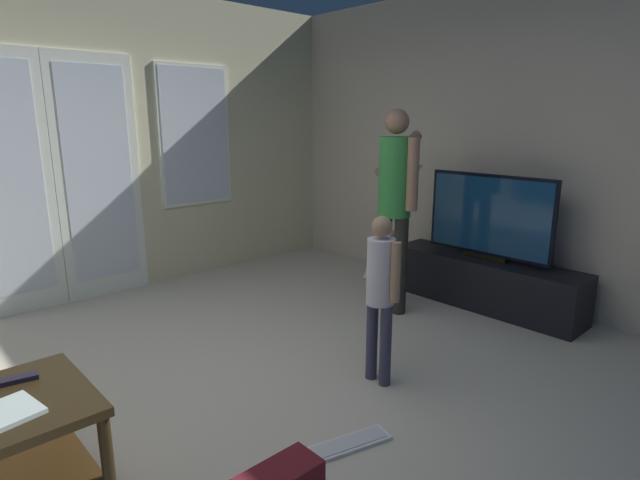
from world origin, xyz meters
TOP-DOWN VIEW (x-y plane):
  - ground_plane at (0.00, 0.00)m, footprint 6.02×4.98m
  - wall_back_with_doors at (0.04, 2.46)m, footprint 6.02×0.09m
  - wall_right_plain at (2.98, 0.00)m, footprint 0.06×4.98m
  - tv_stand at (2.65, -0.14)m, footprint 0.41×1.67m
  - flat_screen_tv at (2.64, -0.14)m, footprint 0.08×1.11m
  - person_adult at (1.99, 0.34)m, footprint 0.69×0.45m
  - person_child at (0.98, -0.38)m, footprint 0.36×0.28m
  - loose_keyboard at (0.38, -0.71)m, footprint 0.46×0.24m
  - tv_remote_black at (-0.87, 0.06)m, footprint 0.18×0.08m

SIDE VIEW (x-z plane):
  - ground_plane at x=0.00m, z-range -0.02..0.00m
  - loose_keyboard at x=0.38m, z-range 0.00..0.02m
  - tv_stand at x=2.65m, z-range 0.00..0.43m
  - tv_remote_black at x=-0.87m, z-range 0.51..0.54m
  - person_child at x=0.98m, z-range 0.10..1.15m
  - flat_screen_tv at x=2.64m, z-range 0.43..1.16m
  - person_adult at x=1.99m, z-range 0.17..1.84m
  - wall_back_with_doors at x=0.04m, z-range -0.04..2.74m
  - wall_right_plain at x=2.98m, z-range 0.00..2.75m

